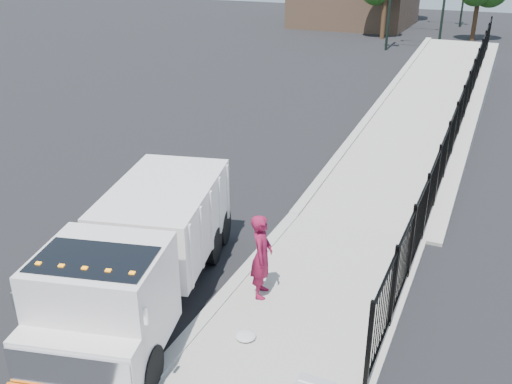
% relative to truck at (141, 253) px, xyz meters
% --- Properties ---
extents(ground, '(120.00, 120.00, 0.00)m').
position_rel_truck_xyz_m(ground, '(1.44, 1.34, -1.34)').
color(ground, black).
rests_on(ground, ground).
extents(sidewalk, '(3.55, 12.00, 0.12)m').
position_rel_truck_xyz_m(sidewalk, '(3.37, -0.66, -1.28)').
color(sidewalk, '#9E998E').
rests_on(sidewalk, ground).
extents(curb, '(0.30, 12.00, 0.16)m').
position_rel_truck_xyz_m(curb, '(1.44, -0.66, -1.26)').
color(curb, '#ADAAA3').
rests_on(curb, ground).
extents(ramp, '(3.95, 24.06, 3.19)m').
position_rel_truck_xyz_m(ramp, '(3.57, 17.34, -1.34)').
color(ramp, '#9E998E').
rests_on(ramp, ground).
extents(iron_fence, '(0.10, 28.00, 1.80)m').
position_rel_truck_xyz_m(iron_fence, '(4.99, 13.34, -0.44)').
color(iron_fence, black).
rests_on(iron_fence, ground).
extents(truck, '(3.78, 7.28, 2.38)m').
position_rel_truck_xyz_m(truck, '(0.00, 0.00, 0.00)').
color(truck, black).
rests_on(truck, ground).
extents(worker, '(0.61, 0.79, 1.93)m').
position_rel_truck_xyz_m(worker, '(2.18, 1.30, -0.26)').
color(worker, maroon).
rests_on(worker, sidewalk).
extents(debris, '(0.41, 0.41, 0.10)m').
position_rel_truck_xyz_m(debris, '(2.50, -0.22, -1.17)').
color(debris, silver).
rests_on(debris, sidewalk).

